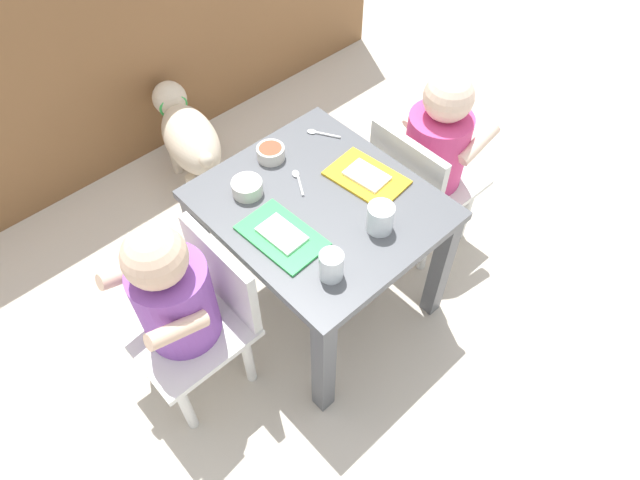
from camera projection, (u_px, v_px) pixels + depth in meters
ground_plane at (320, 297)px, 1.78m from camera, size 7.00×7.00×0.00m
kitchen_cabinet_back at (97, 23)px, 1.95m from camera, size 2.29×0.39×0.90m
dining_table at (320, 222)px, 1.49m from camera, size 0.51×0.58×0.44m
seated_child_left at (179, 298)px, 1.31m from camera, size 0.28×0.28×0.64m
seated_child_right at (434, 148)px, 1.63m from camera, size 0.28×0.28×0.63m
dog at (188, 134)px, 1.96m from camera, size 0.25×0.44×0.31m
food_tray_left at (282, 236)px, 1.35m from camera, size 0.14×0.22×0.02m
food_tray_right at (367, 177)px, 1.48m from camera, size 0.15×0.21×0.02m
water_cup_left at (331, 267)px, 1.26m from camera, size 0.06×0.06×0.07m
water_cup_right at (380, 219)px, 1.35m from camera, size 0.07×0.07×0.07m
veggie_bowl_far at (271, 153)px, 1.52m from camera, size 0.08×0.08×0.04m
cereal_bowl_right_side at (247, 187)px, 1.44m from camera, size 0.08×0.08×0.04m
spoon_by_left_tray at (320, 133)px, 1.59m from camera, size 0.06×0.09×0.01m
spoon_by_right_tray at (297, 180)px, 1.48m from camera, size 0.06×0.09×0.01m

